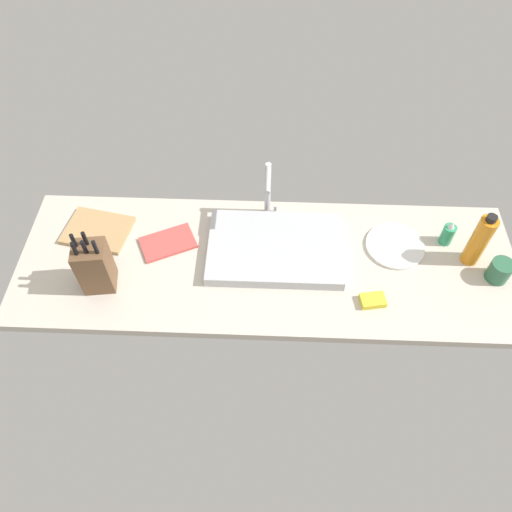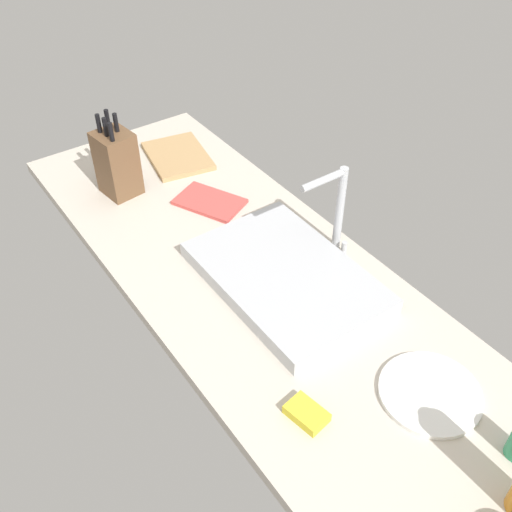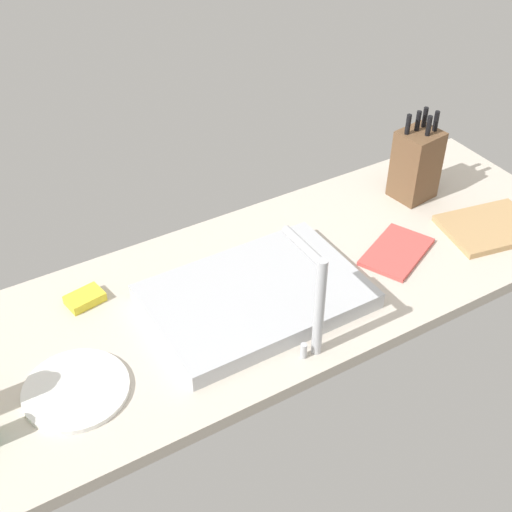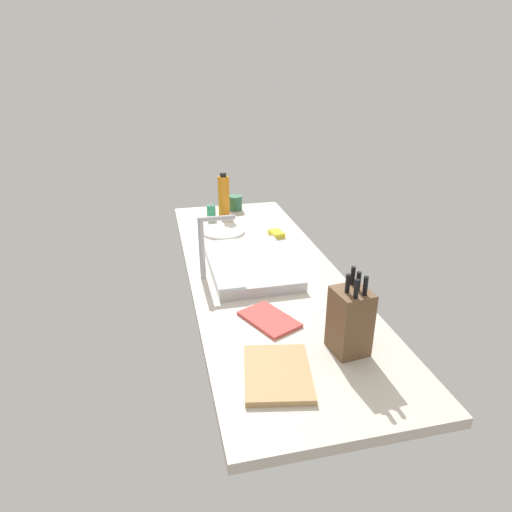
# 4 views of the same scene
# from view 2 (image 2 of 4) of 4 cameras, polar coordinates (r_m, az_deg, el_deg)

# --- Properties ---
(countertop_slab) EXTENTS (1.94, 0.64, 0.04)m
(countertop_slab) POSITION_cam_2_polar(r_m,az_deg,el_deg) (1.60, 0.78, -3.20)
(countertop_slab) COLOR beige
(countertop_slab) RESTS_ON ground
(sink_basin) EXTENTS (0.52, 0.35, 0.04)m
(sink_basin) POSITION_cam_2_polar(r_m,az_deg,el_deg) (1.58, 2.89, -2.00)
(sink_basin) COLOR #B7BABF
(sink_basin) RESTS_ON countertop_slab
(faucet) EXTENTS (0.06, 0.15, 0.27)m
(faucet) POSITION_cam_2_polar(r_m,az_deg,el_deg) (1.61, 7.78, 5.01)
(faucet) COLOR #B7BABF
(faucet) RESTS_ON countertop_slab
(knife_block) EXTENTS (0.13, 0.12, 0.27)m
(knife_block) POSITION_cam_2_polar(r_m,az_deg,el_deg) (1.92, -13.37, 8.80)
(knife_block) COLOR brown
(knife_block) RESTS_ON countertop_slab
(cutting_board) EXTENTS (0.29, 0.24, 0.02)m
(cutting_board) POSITION_cam_2_polar(r_m,az_deg,el_deg) (2.11, -7.61, 9.61)
(cutting_board) COLOR tan
(cutting_board) RESTS_ON countertop_slab
(dinner_plate) EXTENTS (0.23, 0.23, 0.01)m
(dinner_plate) POSITION_cam_2_polar(r_m,az_deg,el_deg) (1.41, 16.56, -12.65)
(dinner_plate) COLOR white
(dinner_plate) RESTS_ON countertop_slab
(dish_towel) EXTENTS (0.25, 0.21, 0.01)m
(dish_towel) POSITION_cam_2_polar(r_m,az_deg,el_deg) (1.88, -4.53, 5.27)
(dish_towel) COLOR #CC4C47
(dish_towel) RESTS_ON countertop_slab
(dish_sponge) EXTENTS (0.10, 0.07, 0.02)m
(dish_sponge) POSITION_cam_2_polar(r_m,az_deg,el_deg) (1.32, 4.94, -15.01)
(dish_sponge) COLOR yellow
(dish_sponge) RESTS_ON countertop_slab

